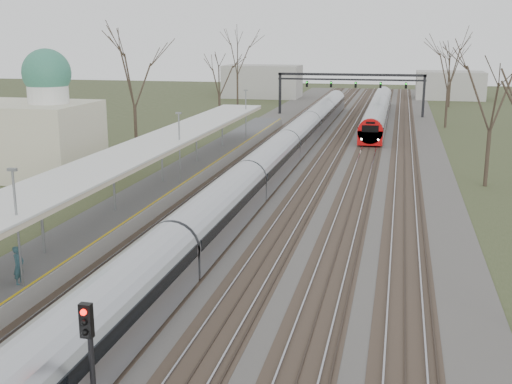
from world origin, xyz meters
TOP-DOWN VIEW (x-y plane):
  - track_bed at (0.26, 55.00)m, footprint 24.00×160.00m
  - platform at (-9.05, 37.50)m, footprint 3.50×69.00m
  - canopy at (-9.05, 32.99)m, footprint 4.10×50.00m
  - dome_building at (-21.71, 38.00)m, footprint 10.00×8.00m
  - signal_gantry at (0.29, 84.99)m, footprint 21.00×0.59m
  - tree_west_far at (-17.00, 48.00)m, footprint 5.50×5.50m
  - tree_east_far at (14.00, 42.00)m, footprint 5.00×5.00m
  - train_near at (-2.50, 47.77)m, footprint 2.62×90.21m
  - train_far at (4.50, 79.91)m, footprint 2.62×45.21m
  - passenger at (-7.95, 14.20)m, footprint 0.46×0.65m
  - signal_post at (-0.75, 6.51)m, footprint 0.35×0.45m

SIDE VIEW (x-z plane):
  - track_bed at x=0.26m, z-range -0.05..0.17m
  - platform at x=-9.05m, z-range 0.00..1.00m
  - train_near at x=-2.50m, z-range -0.05..3.00m
  - train_far at x=4.50m, z-range -0.05..3.00m
  - passenger at x=-7.95m, z-range 1.00..2.67m
  - signal_post at x=-0.75m, z-range 0.67..4.77m
  - dome_building at x=-21.71m, z-range -1.43..8.87m
  - canopy at x=-9.05m, z-range 2.37..5.48m
  - signal_gantry at x=0.29m, z-range 1.87..7.95m
  - tree_east_far at x=14.00m, z-range 2.14..12.44m
  - tree_west_far at x=-17.00m, z-range 2.35..13.68m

